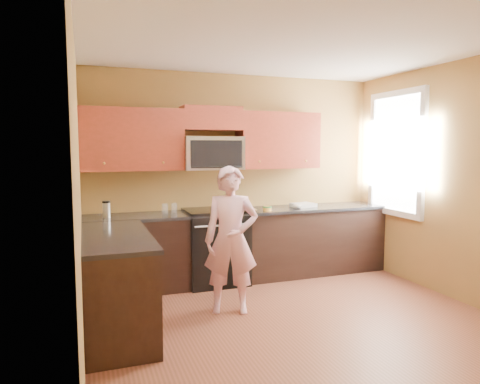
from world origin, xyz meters
name	(u,v)px	position (x,y,z in m)	size (l,w,h in m)	color
floor	(305,328)	(0.00, 0.00, 0.00)	(4.00, 4.00, 0.00)	brown
ceiling	(310,39)	(0.00, 0.00, 2.70)	(4.00, 4.00, 0.00)	white
wall_back	(236,176)	(0.00, 2.00, 1.35)	(4.00, 4.00, 0.00)	brown
wall_left	(79,197)	(-2.00, 0.00, 1.35)	(4.00, 4.00, 0.00)	brown
wall_right	(471,183)	(2.00, 0.00, 1.35)	(4.00, 4.00, 0.00)	brown
cabinet_back_run	(244,246)	(0.00, 1.70, 0.44)	(4.00, 0.60, 0.88)	black
cabinet_left_run	(116,284)	(-1.70, 0.60, 0.44)	(0.60, 1.60, 0.88)	black
countertop_back	(244,212)	(0.00, 1.69, 0.90)	(4.00, 0.62, 0.04)	black
countertop_left	(116,236)	(-1.69, 0.60, 0.90)	(0.62, 1.60, 0.04)	black
stove	(215,246)	(-0.40, 1.68, 0.47)	(0.76, 0.65, 0.95)	black
microwave	(212,169)	(-0.40, 1.80, 1.45)	(0.76, 0.40, 0.42)	silver
upper_cab_left	(133,171)	(-1.39, 1.83, 1.45)	(1.22, 0.33, 0.75)	maroon
upper_cab_right	(278,168)	(0.54, 1.83, 1.45)	(1.12, 0.33, 0.75)	maroon
upper_cab_over_mw	(211,118)	(-0.40, 1.83, 2.10)	(0.76, 0.33, 0.30)	maroon
window	(396,154)	(1.98, 1.20, 1.65)	(0.06, 1.06, 1.66)	white
woman	(231,240)	(-0.53, 0.66, 0.77)	(0.56, 0.37, 1.54)	pink
frying_pan	(222,212)	(-0.39, 1.44, 0.95)	(0.27, 0.48, 0.06)	black
butter_tub	(267,211)	(0.25, 1.51, 0.92)	(0.11, 0.11, 0.08)	#FFB943
toast_slice	(252,210)	(0.09, 1.64, 0.93)	(0.11, 0.11, 0.01)	#B27F47
napkin_a	(228,211)	(-0.28, 1.52, 0.95)	(0.11, 0.12, 0.06)	silver
napkin_b	(297,206)	(0.71, 1.58, 0.95)	(0.12, 0.13, 0.07)	silver
dish_towel	(303,205)	(0.87, 1.71, 0.95)	(0.30, 0.24, 0.05)	white
travel_mug	(107,218)	(-1.72, 1.64, 0.92)	(0.09, 0.09, 0.20)	silver
glass_a	(165,208)	(-1.02, 1.75, 0.98)	(0.07, 0.07, 0.12)	silver
glass_c	(174,208)	(-0.90, 1.77, 0.98)	(0.07, 0.07, 0.12)	silver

